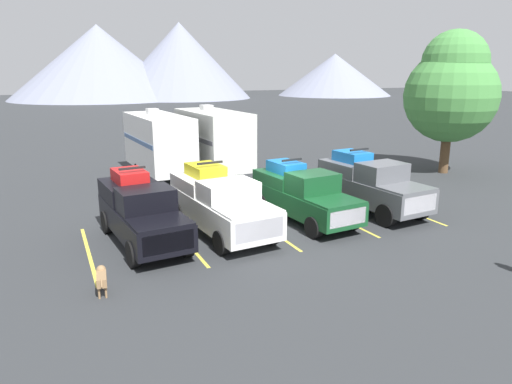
{
  "coord_description": "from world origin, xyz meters",
  "views": [
    {
      "loc": [
        -7.47,
        -15.69,
        5.93
      ],
      "look_at": [
        0.0,
        0.92,
        1.2
      ],
      "focal_mm": 32.86,
      "sensor_mm": 36.0,
      "label": 1
    }
  ],
  "objects_px": {
    "pickup_truck_a": "(141,210)",
    "pickup_truck_c": "(302,194)",
    "camper_trailer_a": "(159,142)",
    "pickup_truck_b": "(220,202)",
    "camper_trailer_b": "(213,139)",
    "pickup_truck_d": "(370,184)",
    "dog": "(101,277)"
  },
  "relations": [
    {
      "from": "pickup_truck_d",
      "to": "camper_trailer_b",
      "type": "height_order",
      "value": "camper_trailer_b"
    },
    {
      "from": "camper_trailer_b",
      "to": "pickup_truck_a",
      "type": "bearing_deg",
      "value": -122.15
    },
    {
      "from": "pickup_truck_d",
      "to": "camper_trailer_b",
      "type": "xyz_separation_m",
      "value": [
        -3.68,
        9.84,
        0.88
      ]
    },
    {
      "from": "camper_trailer_a",
      "to": "pickup_truck_d",
      "type": "bearing_deg",
      "value": -56.93
    },
    {
      "from": "camper_trailer_a",
      "to": "camper_trailer_b",
      "type": "relative_size",
      "value": 1.03
    },
    {
      "from": "pickup_truck_c",
      "to": "dog",
      "type": "xyz_separation_m",
      "value": [
        -8.24,
        -3.44,
        -0.65
      ]
    },
    {
      "from": "pickup_truck_a",
      "to": "pickup_truck_c",
      "type": "xyz_separation_m",
      "value": [
        6.46,
        -0.11,
        -0.06
      ]
    },
    {
      "from": "pickup_truck_b",
      "to": "pickup_truck_c",
      "type": "height_order",
      "value": "pickup_truck_b"
    },
    {
      "from": "camper_trailer_a",
      "to": "camper_trailer_b",
      "type": "bearing_deg",
      "value": -9.63
    },
    {
      "from": "pickup_truck_d",
      "to": "camper_trailer_a",
      "type": "bearing_deg",
      "value": 123.07
    },
    {
      "from": "camper_trailer_a",
      "to": "pickup_truck_b",
      "type": "bearing_deg",
      "value": -90.46
    },
    {
      "from": "dog",
      "to": "pickup_truck_b",
      "type": "bearing_deg",
      "value": 36.16
    },
    {
      "from": "pickup_truck_c",
      "to": "pickup_truck_d",
      "type": "xyz_separation_m",
      "value": [
        3.29,
        -0.07,
        0.11
      ]
    },
    {
      "from": "camper_trailer_b",
      "to": "dog",
      "type": "distance_m",
      "value": 15.45
    },
    {
      "from": "camper_trailer_b",
      "to": "pickup_truck_d",
      "type": "bearing_deg",
      "value": -69.5
    },
    {
      "from": "dog",
      "to": "pickup_truck_c",
      "type": "bearing_deg",
      "value": 22.64
    },
    {
      "from": "pickup_truck_b",
      "to": "pickup_truck_c",
      "type": "bearing_deg",
      "value": -0.01
    },
    {
      "from": "camper_trailer_a",
      "to": "dog",
      "type": "distance_m",
      "value": 14.62
    },
    {
      "from": "pickup_truck_a",
      "to": "pickup_truck_c",
      "type": "relative_size",
      "value": 1.01
    },
    {
      "from": "pickup_truck_a",
      "to": "camper_trailer_a",
      "type": "bearing_deg",
      "value": 73.56
    },
    {
      "from": "pickup_truck_c",
      "to": "dog",
      "type": "distance_m",
      "value": 8.95
    },
    {
      "from": "pickup_truck_b",
      "to": "pickup_truck_c",
      "type": "relative_size",
      "value": 1.05
    },
    {
      "from": "pickup_truck_b",
      "to": "camper_trailer_a",
      "type": "bearing_deg",
      "value": 89.54
    },
    {
      "from": "pickup_truck_b",
      "to": "camper_trailer_a",
      "type": "xyz_separation_m",
      "value": [
        0.08,
        10.29,
        0.85
      ]
    },
    {
      "from": "pickup_truck_a",
      "to": "pickup_truck_b",
      "type": "distance_m",
      "value": 2.92
    },
    {
      "from": "pickup_truck_c",
      "to": "pickup_truck_d",
      "type": "height_order",
      "value": "pickup_truck_d"
    },
    {
      "from": "pickup_truck_a",
      "to": "pickup_truck_c",
      "type": "height_order",
      "value": "pickup_truck_a"
    },
    {
      "from": "camper_trailer_a",
      "to": "camper_trailer_b",
      "type": "distance_m",
      "value": 3.11
    },
    {
      "from": "pickup_truck_c",
      "to": "camper_trailer_b",
      "type": "relative_size",
      "value": 0.74
    },
    {
      "from": "pickup_truck_d",
      "to": "pickup_truck_a",
      "type": "bearing_deg",
      "value": 178.96
    },
    {
      "from": "pickup_truck_b",
      "to": "pickup_truck_c",
      "type": "distance_m",
      "value": 3.54
    },
    {
      "from": "pickup_truck_c",
      "to": "pickup_truck_d",
      "type": "bearing_deg",
      "value": -1.19
    }
  ]
}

